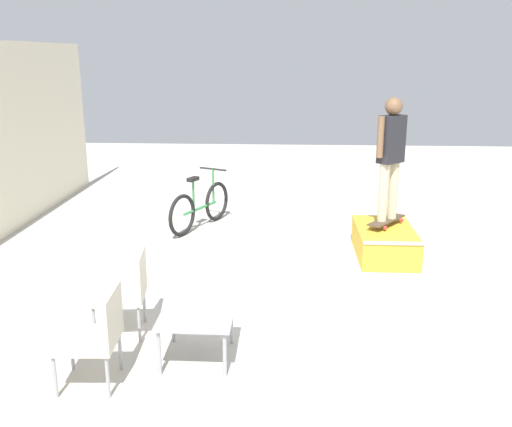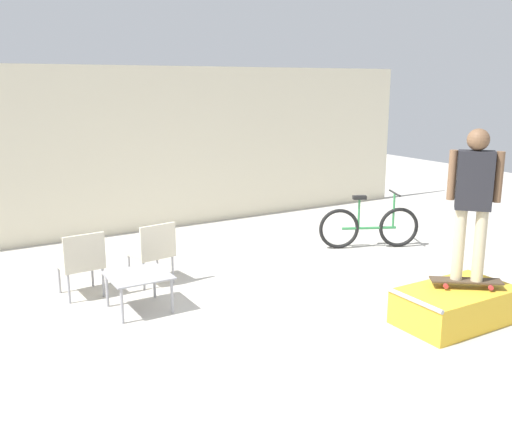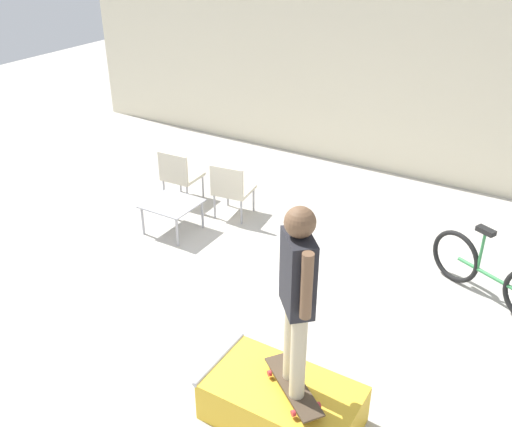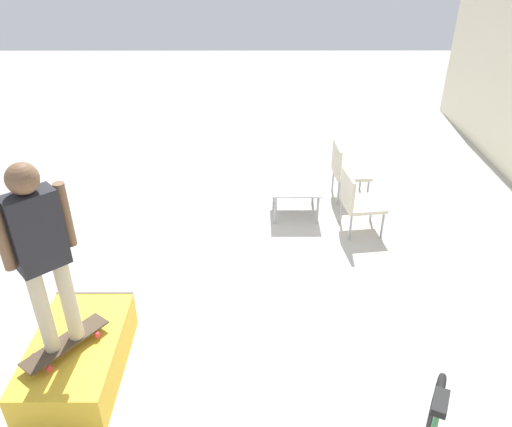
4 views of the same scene
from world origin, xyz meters
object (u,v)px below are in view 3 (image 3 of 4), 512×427
at_px(bicycle, 491,275).
at_px(skateboard_on_ramp, 293,386).
at_px(skate_ramp_box, 282,403).
at_px(patio_chair_left, 179,174).
at_px(coffee_table, 172,206).
at_px(person_skater, 297,288).
at_px(patio_chair_right, 231,188).

bearing_deg(bicycle, skateboard_on_ramp, -85.70).
xyz_separation_m(skate_ramp_box, skateboard_on_ramp, (0.12, -0.03, 0.29)).
bearing_deg(skateboard_on_ramp, patio_chair_left, 176.53).
xyz_separation_m(skateboard_on_ramp, coffee_table, (-3.11, 2.25, -0.10)).
height_order(skate_ramp_box, patio_chair_left, patio_chair_left).
bearing_deg(skate_ramp_box, bicycle, 66.76).
height_order(coffee_table, patio_chair_left, patio_chair_left).
bearing_deg(skateboard_on_ramp, person_skater, 100.22).
xyz_separation_m(skate_ramp_box, bicycle, (1.22, 2.83, 0.16)).
bearing_deg(person_skater, patio_chair_left, -172.39).
height_order(person_skater, coffee_table, person_skater).
relative_size(skate_ramp_box, person_skater, 0.80).
xyz_separation_m(skateboard_on_ramp, person_skater, (0.00, 0.00, 1.03)).
bearing_deg(skate_ramp_box, person_skater, -13.64).
bearing_deg(coffee_table, bicycle, 8.21).
distance_m(skateboard_on_ramp, bicycle, 3.07).
bearing_deg(bicycle, person_skater, -85.70).
distance_m(person_skater, patio_chair_right, 4.15).
bearing_deg(patio_chair_right, coffee_table, 50.75).
relative_size(skateboard_on_ramp, bicycle, 0.49).
relative_size(skateboard_on_ramp, person_skater, 0.44).
relative_size(skate_ramp_box, patio_chair_left, 1.59).
bearing_deg(skate_ramp_box, skateboard_on_ramp, -13.64).
distance_m(skate_ramp_box, coffee_table, 3.74).
relative_size(coffee_table, bicycle, 0.46).
distance_m(patio_chair_left, bicycle, 4.69).
xyz_separation_m(skateboard_on_ramp, patio_chair_right, (-2.62, 3.04, -0.01)).
bearing_deg(skateboard_on_ramp, bicycle, 105.73).
distance_m(patio_chair_right, bicycle, 3.73).
bearing_deg(coffee_table, person_skater, -35.85).
distance_m(coffee_table, bicycle, 4.26).
distance_m(skateboard_on_ramp, person_skater, 1.03).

